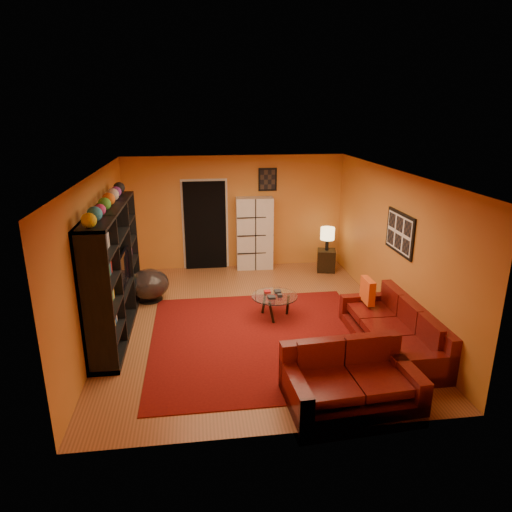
{
  "coord_description": "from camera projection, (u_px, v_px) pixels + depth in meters",
  "views": [
    {
      "loc": [
        -0.89,
        -7.3,
        3.57
      ],
      "look_at": [
        0.1,
        0.1,
        1.17
      ],
      "focal_mm": 32.0,
      "sensor_mm": 36.0,
      "label": 1
    }
  ],
  "objects": [
    {
      "name": "floor",
      "position": [
        251.0,
        320.0,
        8.09
      ],
      "size": [
        6.0,
        6.0,
        0.0
      ],
      "primitive_type": "plane",
      "color": "brown",
      "rests_on": "ground"
    },
    {
      "name": "ceiling",
      "position": [
        251.0,
        173.0,
        7.29
      ],
      "size": [
        6.0,
        6.0,
        0.0
      ],
      "primitive_type": "plane",
      "rotation": [
        3.14,
        0.0,
        0.0
      ],
      "color": "white",
      "rests_on": "wall_back"
    },
    {
      "name": "wall_back",
      "position": [
        235.0,
        213.0,
        10.52
      ],
      "size": [
        6.0,
        0.0,
        6.0
      ],
      "primitive_type": "plane",
      "rotation": [
        1.57,
        0.0,
        0.0
      ],
      "color": "#C9762C",
      "rests_on": "floor"
    },
    {
      "name": "wall_front",
      "position": [
        285.0,
        333.0,
        4.86
      ],
      "size": [
        6.0,
        0.0,
        6.0
      ],
      "primitive_type": "plane",
      "rotation": [
        -1.57,
        0.0,
        0.0
      ],
      "color": "#C9762C",
      "rests_on": "floor"
    },
    {
      "name": "wall_left",
      "position": [
        98.0,
        257.0,
        7.38
      ],
      "size": [
        0.0,
        6.0,
        6.0
      ],
      "primitive_type": "plane",
      "rotation": [
        1.57,
        0.0,
        1.57
      ],
      "color": "#C9762C",
      "rests_on": "floor"
    },
    {
      "name": "wall_right",
      "position": [
        392.0,
        245.0,
        8.01
      ],
      "size": [
        0.0,
        6.0,
        6.0
      ],
      "primitive_type": "plane",
      "rotation": [
        1.57,
        0.0,
        -1.57
      ],
      "color": "#C9762C",
      "rests_on": "floor"
    },
    {
      "name": "rug",
      "position": [
        263.0,
        338.0,
        7.44
      ],
      "size": [
        3.6,
        3.6,
        0.01
      ],
      "primitive_type": "cube",
      "color": "#540B09",
      "rests_on": "floor"
    },
    {
      "name": "doorway",
      "position": [
        205.0,
        226.0,
        10.48
      ],
      "size": [
        0.95,
        0.1,
        2.04
      ],
      "primitive_type": "cube",
      "color": "black",
      "rests_on": "floor"
    },
    {
      "name": "wall_art_right",
      "position": [
        400.0,
        233.0,
        7.63
      ],
      "size": [
        0.03,
        1.0,
        0.7
      ],
      "primitive_type": "cube",
      "color": "black",
      "rests_on": "wall_right"
    },
    {
      "name": "wall_art_back",
      "position": [
        268.0,
        179.0,
        10.37
      ],
      "size": [
        0.42,
        0.03,
        0.52
      ],
      "primitive_type": "cube",
      "color": "black",
      "rests_on": "wall_back"
    },
    {
      "name": "entertainment_unit",
      "position": [
        114.0,
        270.0,
        7.48
      ],
      "size": [
        0.45,
        3.0,
        2.1
      ],
      "primitive_type": "cube",
      "color": "black",
      "rests_on": "floor"
    },
    {
      "name": "tv",
      "position": [
        118.0,
        271.0,
        7.59
      ],
      "size": [
        1.01,
        0.13,
        0.58
      ],
      "primitive_type": "imported",
      "rotation": [
        0.0,
        0.0,
        1.57
      ],
      "color": "black",
      "rests_on": "entertainment_unit"
    },
    {
      "name": "sofa",
      "position": [
        397.0,
        331.0,
        7.1
      ],
      "size": [
        0.96,
        2.3,
        0.85
      ],
      "rotation": [
        0.0,
        0.0,
        0.01
      ],
      "color": "#520C0A",
      "rests_on": "rug"
    },
    {
      "name": "loveseat",
      "position": [
        349.0,
        378.0,
        5.85
      ],
      "size": [
        1.71,
        1.1,
        0.85
      ],
      "rotation": [
        0.0,
        0.0,
        1.64
      ],
      "color": "#520C0A",
      "rests_on": "rug"
    },
    {
      "name": "throw_pillow",
      "position": [
        368.0,
        291.0,
        7.76
      ],
      "size": [
        0.12,
        0.42,
        0.42
      ],
      "primitive_type": "cube",
      "color": "#FB5B1B",
      "rests_on": "sofa"
    },
    {
      "name": "coffee_table",
      "position": [
        274.0,
        298.0,
        8.11
      ],
      "size": [
        0.82,
        0.82,
        0.41
      ],
      "rotation": [
        0.0,
        0.0,
        0.15
      ],
      "color": "silver",
      "rests_on": "floor"
    },
    {
      "name": "storage_cabinet",
      "position": [
        255.0,
        233.0,
        10.53
      ],
      "size": [
        0.85,
        0.41,
        1.68
      ],
      "primitive_type": "cube",
      "rotation": [
        0.0,
        0.0,
        -0.04
      ],
      "color": "silver",
      "rests_on": "floor"
    },
    {
      "name": "bowl_chair",
      "position": [
        149.0,
        284.0,
        8.86
      ],
      "size": [
        0.77,
        0.77,
        0.62
      ],
      "color": "black",
      "rests_on": "floor"
    },
    {
      "name": "side_table",
      "position": [
        326.0,
        260.0,
        10.51
      ],
      "size": [
        0.48,
        0.48,
        0.5
      ],
      "primitive_type": "cube",
      "rotation": [
        0.0,
        0.0,
        -0.23
      ],
      "color": "black",
      "rests_on": "floor"
    },
    {
      "name": "table_lamp",
      "position": [
        327.0,
        234.0,
        10.32
      ],
      "size": [
        0.32,
        0.32,
        0.53
      ],
      "color": "black",
      "rests_on": "side_table"
    }
  ]
}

